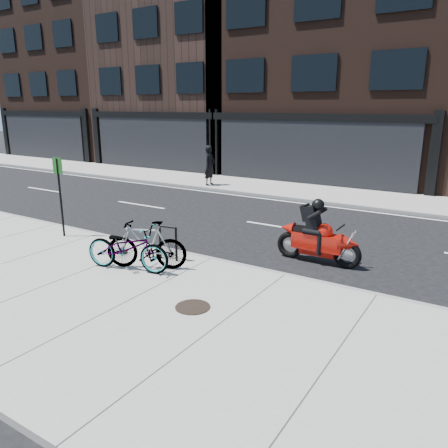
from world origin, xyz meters
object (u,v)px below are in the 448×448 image
Objects in this scene: bike_rack at (168,240)px; motorcycle at (322,238)px; bicycle_front at (128,248)px; manhole_cover at (193,307)px; sign_post at (60,190)px; bicycle_rear at (146,245)px; pedestrian at (210,165)px.

motorcycle is (3.11, 2.10, 0.02)m from bike_rack.
manhole_cover is at bearing -121.37° from bicycle_front.
sign_post is (-6.94, -2.15, 0.82)m from motorcycle.
bike_rack is 0.42× the size of bicycle_front.
bike_rack is 1.31× the size of manhole_cover.
bike_rack is 3.75m from motorcycle.
bicycle_rear is (-0.06, -0.71, 0.06)m from bike_rack.
bike_rack is 0.46× the size of pedestrian.
manhole_cover is 6.28m from sign_post.
motorcycle is 7.31m from sign_post.
bicycle_rear is 0.87× the size of motorcycle.
bike_rack is 1.08m from bicycle_front.
bike_rack is at bearing -31.29° from bicycle_front.
sign_post reaches higher than manhole_cover.
motorcycle is 3.29× the size of manhole_cover.
sign_post is (-3.77, 0.66, 0.78)m from bicycle_rear.
manhole_cover is (2.38, -0.78, -0.53)m from bicycle_front.
bike_rack is 0.40× the size of motorcycle.
bicycle_front is 1.09× the size of bicycle_rear.
bicycle_front is 2.56m from manhole_cover.
pedestrian is at bearing 84.77° from sign_post.
pedestrian reaches higher than bicycle_rear.
bicycle_rear is at bearing -94.63° from bike_rack.
bike_rack is 0.71m from bicycle_rear.
motorcycle is (3.44, 3.12, -0.01)m from bicycle_front.
motorcycle is at bearing 74.79° from manhole_cover.
bike_rack is 3.92m from sign_post.
bike_rack reaches higher than manhole_cover.
motorcycle is 0.96× the size of sign_post.
motorcycle is at bearing -61.13° from bicycle_front.
motorcycle is (3.17, 2.80, -0.04)m from bicycle_rear.
bicycle_front is at bearing -65.54° from bicycle_rear.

